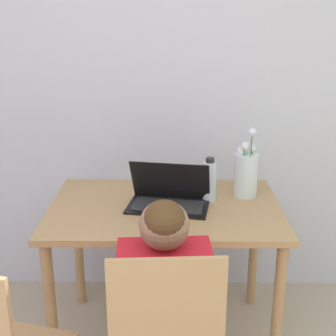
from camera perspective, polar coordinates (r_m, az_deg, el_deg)
name	(u,v)px	position (r m, az deg, el deg)	size (l,w,h in m)	color
wall_back	(195,83)	(2.63, 3.27, 10.26)	(6.40, 0.05, 2.50)	silver
dining_table	(165,225)	(2.28, -0.36, -6.97)	(1.09, 0.73, 0.75)	tan
person_seated	(164,291)	(1.80, -0.50, -14.72)	(0.36, 0.44, 1.03)	red
laptop	(169,196)	(2.22, 0.11, -3.38)	(0.41, 0.29, 0.21)	black
flower_vase	(246,172)	(2.34, 9.48, -0.51)	(0.12, 0.12, 0.35)	silver
water_bottle	(209,181)	(2.27, 5.08, -1.53)	(0.07, 0.07, 0.22)	silver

